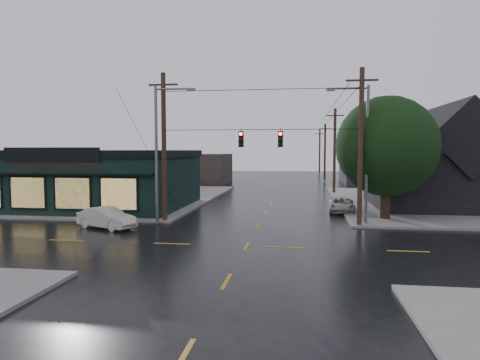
# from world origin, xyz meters

# --- Properties ---
(ground_plane) EXTENTS (160.00, 160.00, 0.00)m
(ground_plane) POSITION_xyz_m (0.00, 0.00, 0.00)
(ground_plane) COLOR black
(sidewalk_nw) EXTENTS (28.00, 28.00, 0.15)m
(sidewalk_nw) POSITION_xyz_m (-20.00, 20.00, 0.07)
(sidewalk_nw) COLOR slate
(sidewalk_nw) RESTS_ON ground
(pizza_shop) EXTENTS (16.30, 12.34, 4.90)m
(pizza_shop) POSITION_xyz_m (-15.00, 12.94, 2.56)
(pizza_shop) COLOR black
(pizza_shop) RESTS_ON ground
(ne_building) EXTENTS (12.60, 11.60, 8.75)m
(ne_building) POSITION_xyz_m (15.00, 17.00, 4.47)
(ne_building) COLOR black
(ne_building) RESTS_ON ground
(corner_tree) EXTENTS (7.04, 7.04, 8.60)m
(corner_tree) POSITION_xyz_m (8.67, 9.53, 5.21)
(corner_tree) COLOR black
(corner_tree) RESTS_ON ground
(utility_pole_nw) EXTENTS (2.00, 0.32, 10.15)m
(utility_pole_nw) POSITION_xyz_m (-6.50, 6.50, 0.00)
(utility_pole_nw) COLOR black
(utility_pole_nw) RESTS_ON ground
(utility_pole_ne) EXTENTS (2.00, 0.32, 10.15)m
(utility_pole_ne) POSITION_xyz_m (6.50, 6.50, 0.00)
(utility_pole_ne) COLOR black
(utility_pole_ne) RESTS_ON ground
(utility_pole_far_a) EXTENTS (2.00, 0.32, 9.65)m
(utility_pole_far_a) POSITION_xyz_m (6.50, 28.00, 0.00)
(utility_pole_far_a) COLOR black
(utility_pole_far_a) RESTS_ON ground
(utility_pole_far_b) EXTENTS (2.00, 0.32, 9.15)m
(utility_pole_far_b) POSITION_xyz_m (6.50, 48.00, 0.00)
(utility_pole_far_b) COLOR black
(utility_pole_far_b) RESTS_ON ground
(utility_pole_far_c) EXTENTS (2.00, 0.32, 9.15)m
(utility_pole_far_c) POSITION_xyz_m (6.50, 68.00, 0.00)
(utility_pole_far_c) COLOR black
(utility_pole_far_c) RESTS_ON ground
(span_signal_assembly) EXTENTS (13.00, 0.48, 1.23)m
(span_signal_assembly) POSITION_xyz_m (0.10, 6.50, 5.70)
(span_signal_assembly) COLOR black
(span_signal_assembly) RESTS_ON ground
(streetlight_nw) EXTENTS (5.40, 0.30, 9.15)m
(streetlight_nw) POSITION_xyz_m (-6.80, 5.80, 0.00)
(streetlight_nw) COLOR #5C5E60
(streetlight_nw) RESTS_ON ground
(streetlight_ne) EXTENTS (5.40, 0.30, 9.15)m
(streetlight_ne) POSITION_xyz_m (7.00, 7.20, 0.00)
(streetlight_ne) COLOR #5C5E60
(streetlight_ne) RESTS_ON ground
(bg_building_west) EXTENTS (12.00, 10.00, 4.40)m
(bg_building_west) POSITION_xyz_m (-14.00, 40.00, 2.20)
(bg_building_west) COLOR #2F2522
(bg_building_west) RESTS_ON ground
(bg_building_east) EXTENTS (14.00, 12.00, 5.60)m
(bg_building_east) POSITION_xyz_m (16.00, 45.00, 2.80)
(bg_building_east) COLOR #292A2F
(bg_building_east) RESTS_ON ground
(sedan_cream) EXTENTS (4.33, 2.88, 1.35)m
(sedan_cream) POSITION_xyz_m (-9.40, 3.71, 0.67)
(sedan_cream) COLOR beige
(sedan_cream) RESTS_ON ground
(suv_silver) EXTENTS (2.21, 4.31, 1.16)m
(suv_silver) POSITION_xyz_m (6.00, 13.10, 0.58)
(suv_silver) COLOR #A1A095
(suv_silver) RESTS_ON ground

